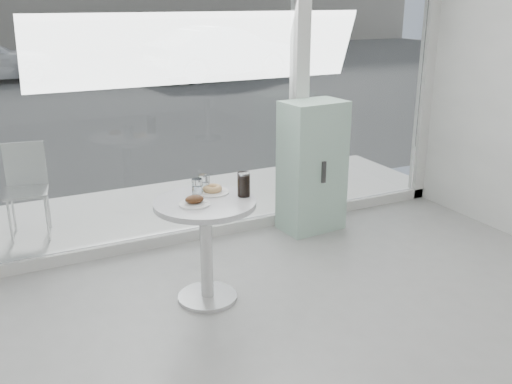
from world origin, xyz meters
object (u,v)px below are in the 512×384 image
mint_cabinet (312,167)px  car_silver (223,52)px  water_tumbler_b (204,184)px  main_table (206,230)px  plate_donut (212,190)px  plate_fritter (195,201)px  water_tumbler_a (197,188)px  patio_chair (26,184)px  cola_glass (244,185)px

mint_cabinet → car_silver: (3.59, 10.39, 0.08)m
water_tumbler_b → main_table: bearing=-111.0°
car_silver → plate_donut: size_ratio=17.56×
plate_fritter → car_silver: bearing=65.7°
plate_fritter → water_tumbler_b: 0.28m
plate_donut → water_tumbler_a: size_ratio=1.94×
patio_chair → water_tumbler_b: water_tumbler_b is taller
patio_chair → car_silver: (6.01, 9.44, 0.17)m
mint_cabinet → plate_fritter: size_ratio=5.71×
car_silver → plate_fritter: car_silver is taller
plate_donut → water_tumbler_b: 0.08m
main_table → plate_fritter: 0.26m
main_table → plate_donut: bearing=49.8°
car_silver → main_table: bearing=146.4°
mint_cabinet → water_tumbler_a: 1.59m
mint_cabinet → cola_glass: mint_cabinet is taller
mint_cabinet → water_tumbler_b: (-1.33, -0.65, 0.21)m
water_tumbler_a → cola_glass: size_ratio=0.71×
car_silver → cola_glass: 12.20m
patio_chair → plate_donut: bearing=-46.0°
car_silver → water_tumbler_a: car_silver is taller
main_table → cola_glass: 0.42m
water_tumbler_a → cola_glass: 0.33m
plate_fritter → water_tumbler_b: water_tumbler_b is taller
mint_cabinet → water_tumbler_b: bearing=-158.6°
water_tumbler_a → patio_chair: bearing=121.5°
cola_glass → plate_donut: bearing=136.4°
car_silver → water_tumbler_b: (-4.92, -11.04, 0.13)m
car_silver → plate_fritter: (-5.08, -11.27, 0.10)m
mint_cabinet → cola_glass: bearing=-146.8°
patio_chair → plate_donut: size_ratio=3.49×
main_table → patio_chair: patio_chair is taller
cola_glass → main_table: bearing=174.1°
main_table → water_tumbler_a: (-0.00, 0.13, 0.27)m
mint_cabinet → car_silver: size_ratio=0.29×
plate_fritter → cola_glass: (0.38, 0.01, 0.06)m
mint_cabinet → plate_fritter: mint_cabinet is taller
main_table → cola_glass: cola_glass is taller
main_table → plate_donut: size_ratio=3.21×
patio_chair → cola_glass: bearing=-44.7°
mint_cabinet → plate_donut: (-1.29, -0.70, 0.18)m
main_table → mint_cabinet: 1.64m
main_table → car_silver: car_silver is taller
main_table → cola_glass: (0.29, -0.03, 0.30)m
water_tumbler_a → water_tumbler_b: (0.08, 0.06, 0.00)m
water_tumbler_a → water_tumbler_b: bearing=36.8°
mint_cabinet → cola_glass: size_ratio=7.07×
mint_cabinet → cola_glass: (-1.12, -0.87, 0.24)m
plate_fritter → water_tumbler_a: size_ratio=1.75×
main_table → plate_donut: 0.30m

